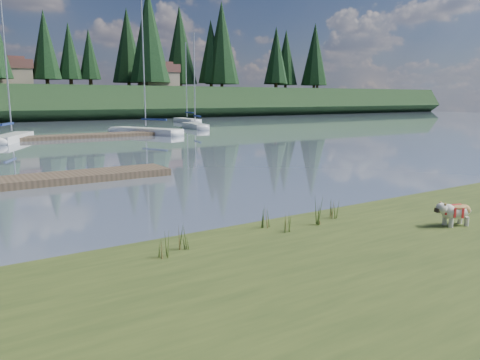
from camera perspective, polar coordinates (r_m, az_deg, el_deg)
ground at (r=41.07m, az=-26.71°, el=4.23°), size 200.00×200.00×0.00m
bank at (r=7.28m, az=10.54°, el=-16.26°), size 60.00×9.00×0.35m
bulldog at (r=12.32m, az=24.77°, el=-3.42°), size 0.98×0.58×0.58m
dock_far at (r=41.33m, az=-23.97°, el=4.67°), size 26.00×2.20×0.30m
sailboat_bg_2 at (r=41.46m, az=-25.75°, el=4.80°), size 4.37×7.14×10.94m
sailboat_bg_3 at (r=45.61m, az=-12.10°, el=5.95°), size 5.13×8.81×12.91m
sailboat_bg_4 at (r=53.03m, az=-5.67°, el=6.66°), size 2.76×7.09×10.38m
sailboat_bg_5 at (r=65.67m, az=-6.68°, el=7.27°), size 2.12×7.63×10.81m
weed_0 at (r=9.58m, az=-6.97°, el=-7.11°), size 0.17×0.14×0.52m
weed_1 at (r=11.07m, az=3.12°, el=-4.73°), size 0.17×0.14×0.51m
weed_2 at (r=11.45m, az=9.63°, el=-3.84°), size 0.17×0.14×0.75m
weed_3 at (r=9.14m, az=-9.19°, el=-8.00°), size 0.17×0.14×0.53m
weed_4 at (r=10.78m, az=5.66°, el=-5.24°), size 0.17×0.14×0.48m
weed_5 at (r=12.16m, az=11.49°, el=-3.38°), size 0.17×0.14×0.61m
mud_lip at (r=10.69m, az=-6.12°, el=-8.08°), size 60.00×0.50×0.14m
conifer_5 at (r=83.35m, az=-20.10°, el=14.55°), size 3.96×3.96×10.35m
conifer_6 at (r=85.81m, az=-11.06°, el=16.94°), size 7.04×7.04×17.00m
conifer_7 at (r=94.43m, az=-3.57°, el=15.34°), size 5.28×5.28×13.20m
conifer_8 at (r=98.23m, az=4.47°, el=14.73°), size 4.62×4.62×11.77m
conifer_9 at (r=108.93m, az=9.10°, el=14.88°), size 5.94×5.94×14.62m
house_1 at (r=82.45m, az=-26.33°, el=11.73°), size 6.30×5.30×4.65m
house_2 at (r=86.94m, az=-9.92°, el=12.46°), size 6.30×5.30×4.65m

